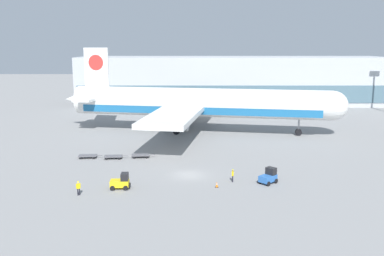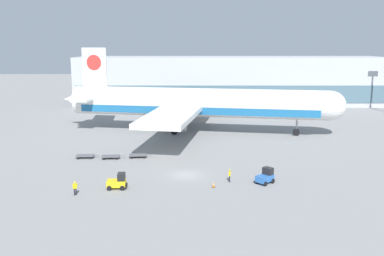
{
  "view_description": "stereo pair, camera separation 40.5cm",
  "coord_description": "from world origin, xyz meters",
  "px_view_note": "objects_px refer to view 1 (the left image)",
  "views": [
    {
      "loc": [
        0.34,
        -56.57,
        17.78
      ],
      "look_at": [
        0.57,
        13.24,
        4.0
      ],
      "focal_mm": 40.0,
      "sensor_mm": 36.0,
      "label": 1
    },
    {
      "loc": [
        0.75,
        -56.57,
        17.78
      ],
      "look_at": [
        0.57,
        13.24,
        4.0
      ],
      "focal_mm": 40.0,
      "sensor_mm": 36.0,
      "label": 2
    }
  ],
  "objects_px": {
    "baggage_dolly_second": "(112,156)",
    "ground_crew_near": "(231,174)",
    "airplane_main": "(194,104)",
    "baggage_tug_foreground": "(120,182)",
    "baggage_tug_mid": "(267,177)",
    "baggage_dolly_lead": "(86,156)",
    "baggage_dolly_third": "(139,155)",
    "ground_crew_far": "(77,187)",
    "traffic_cone_near": "(215,184)"
  },
  "relations": [
    {
      "from": "ground_crew_far",
      "to": "traffic_cone_near",
      "type": "xyz_separation_m",
      "value": [
        16.67,
        2.88,
        -0.67
      ]
    },
    {
      "from": "baggage_dolly_second",
      "to": "ground_crew_far",
      "type": "distance_m",
      "value": 16.58
    },
    {
      "from": "baggage_tug_mid",
      "to": "baggage_dolly_third",
      "type": "height_order",
      "value": "baggage_tug_mid"
    },
    {
      "from": "airplane_main",
      "to": "baggage_dolly_third",
      "type": "height_order",
      "value": "airplane_main"
    },
    {
      "from": "baggage_tug_foreground",
      "to": "airplane_main",
      "type": "bearing_deg",
      "value": 72.72
    },
    {
      "from": "ground_crew_far",
      "to": "baggage_dolly_second",
      "type": "bearing_deg",
      "value": 48.17
    },
    {
      "from": "baggage_dolly_lead",
      "to": "ground_crew_far",
      "type": "bearing_deg",
      "value": -84.76
    },
    {
      "from": "baggage_tug_mid",
      "to": "baggage_dolly_lead",
      "type": "distance_m",
      "value": 29.2
    },
    {
      "from": "airplane_main",
      "to": "baggage_dolly_lead",
      "type": "distance_m",
      "value": 27.52
    },
    {
      "from": "baggage_dolly_second",
      "to": "traffic_cone_near",
      "type": "bearing_deg",
      "value": -46.02
    },
    {
      "from": "baggage_tug_foreground",
      "to": "baggage_dolly_lead",
      "type": "xyz_separation_m",
      "value": [
        -7.64,
        14.49,
        -0.49
      ]
    },
    {
      "from": "airplane_main",
      "to": "ground_crew_far",
      "type": "xyz_separation_m",
      "value": [
        -14.33,
        -37.61,
        -4.81
      ]
    },
    {
      "from": "baggage_tug_foreground",
      "to": "baggage_dolly_third",
      "type": "relative_size",
      "value": 0.67
    },
    {
      "from": "baggage_dolly_second",
      "to": "airplane_main",
      "type": "bearing_deg",
      "value": 53.35
    },
    {
      "from": "baggage_tug_mid",
      "to": "baggage_dolly_third",
      "type": "distance_m",
      "value": 22.14
    },
    {
      "from": "airplane_main",
      "to": "ground_crew_near",
      "type": "bearing_deg",
      "value": -71.97
    },
    {
      "from": "ground_crew_far",
      "to": "baggage_tug_foreground",
      "type": "bearing_deg",
      "value": -10.63
    },
    {
      "from": "baggage_tug_foreground",
      "to": "baggage_dolly_lead",
      "type": "height_order",
      "value": "baggage_tug_foreground"
    },
    {
      "from": "baggage_dolly_lead",
      "to": "ground_crew_far",
      "type": "height_order",
      "value": "ground_crew_far"
    },
    {
      "from": "baggage_dolly_lead",
      "to": "baggage_dolly_third",
      "type": "relative_size",
      "value": 1.0
    },
    {
      "from": "ground_crew_near",
      "to": "baggage_dolly_second",
      "type": "bearing_deg",
      "value": -112.12
    },
    {
      "from": "ground_crew_near",
      "to": "ground_crew_far",
      "type": "bearing_deg",
      "value": -64.2
    },
    {
      "from": "baggage_tug_foreground",
      "to": "traffic_cone_near",
      "type": "distance_m",
      "value": 12.01
    },
    {
      "from": "ground_crew_near",
      "to": "baggage_tug_foreground",
      "type": "bearing_deg",
      "value": -68.63
    },
    {
      "from": "airplane_main",
      "to": "baggage_dolly_third",
      "type": "relative_size",
      "value": 15.37
    },
    {
      "from": "baggage_tug_foreground",
      "to": "baggage_dolly_second",
      "type": "height_order",
      "value": "baggage_tug_foreground"
    },
    {
      "from": "baggage_tug_foreground",
      "to": "traffic_cone_near",
      "type": "xyz_separation_m",
      "value": [
        11.98,
        0.48,
        -0.51
      ]
    },
    {
      "from": "baggage_dolly_lead",
      "to": "baggage_dolly_second",
      "type": "bearing_deg",
      "value": -9.82
    },
    {
      "from": "baggage_dolly_third",
      "to": "baggage_dolly_second",
      "type": "bearing_deg",
      "value": -174.88
    },
    {
      "from": "baggage_dolly_third",
      "to": "ground_crew_near",
      "type": "distance_m",
      "value": 18.21
    },
    {
      "from": "airplane_main",
      "to": "baggage_tug_foreground",
      "type": "distance_m",
      "value": 36.83
    },
    {
      "from": "baggage_tug_mid",
      "to": "baggage_dolly_lead",
      "type": "height_order",
      "value": "baggage_tug_mid"
    },
    {
      "from": "baggage_dolly_second",
      "to": "baggage_dolly_third",
      "type": "height_order",
      "value": "same"
    },
    {
      "from": "airplane_main",
      "to": "ground_crew_far",
      "type": "bearing_deg",
      "value": -100.77
    },
    {
      "from": "baggage_tug_mid",
      "to": "ground_crew_far",
      "type": "distance_m",
      "value": 23.93
    },
    {
      "from": "ground_crew_near",
      "to": "baggage_dolly_third",
      "type": "bearing_deg",
      "value": -121.3
    },
    {
      "from": "airplane_main",
      "to": "ground_crew_near",
      "type": "xyz_separation_m",
      "value": [
        4.55,
        -32.57,
        -4.83
      ]
    },
    {
      "from": "baggage_dolly_second",
      "to": "traffic_cone_near",
      "type": "relative_size",
      "value": 5.06
    },
    {
      "from": "baggage_dolly_third",
      "to": "traffic_cone_near",
      "type": "xyz_separation_m",
      "value": [
        11.29,
        -14.37,
        -0.03
      ]
    },
    {
      "from": "airplane_main",
      "to": "traffic_cone_near",
      "type": "distance_m",
      "value": 35.23
    },
    {
      "from": "ground_crew_far",
      "to": "traffic_cone_near",
      "type": "height_order",
      "value": "ground_crew_far"
    },
    {
      "from": "baggage_dolly_third",
      "to": "baggage_tug_foreground",
      "type": "bearing_deg",
      "value": -97.35
    },
    {
      "from": "baggage_dolly_second",
      "to": "traffic_cone_near",
      "type": "xyz_separation_m",
      "value": [
        15.51,
        -13.64,
        -0.03
      ]
    },
    {
      "from": "baggage_dolly_lead",
      "to": "traffic_cone_near",
      "type": "bearing_deg",
      "value": -40.2
    },
    {
      "from": "baggage_tug_foreground",
      "to": "traffic_cone_near",
      "type": "relative_size",
      "value": 3.38
    },
    {
      "from": "airplane_main",
      "to": "ground_crew_near",
      "type": "height_order",
      "value": "airplane_main"
    },
    {
      "from": "baggage_dolly_lead",
      "to": "airplane_main",
      "type": "bearing_deg",
      "value": 45.48
    },
    {
      "from": "baggage_dolly_second",
      "to": "ground_crew_near",
      "type": "xyz_separation_m",
      "value": [
        17.71,
        -11.49,
        0.62
      ]
    },
    {
      "from": "airplane_main",
      "to": "baggage_dolly_lead",
      "type": "relative_size",
      "value": 15.37
    },
    {
      "from": "baggage_tug_foreground",
      "to": "baggage_dolly_lead",
      "type": "relative_size",
      "value": 0.67
    }
  ]
}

